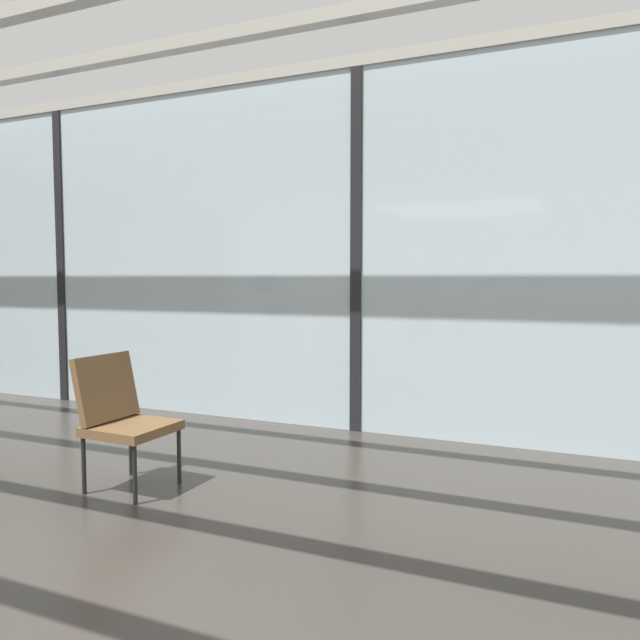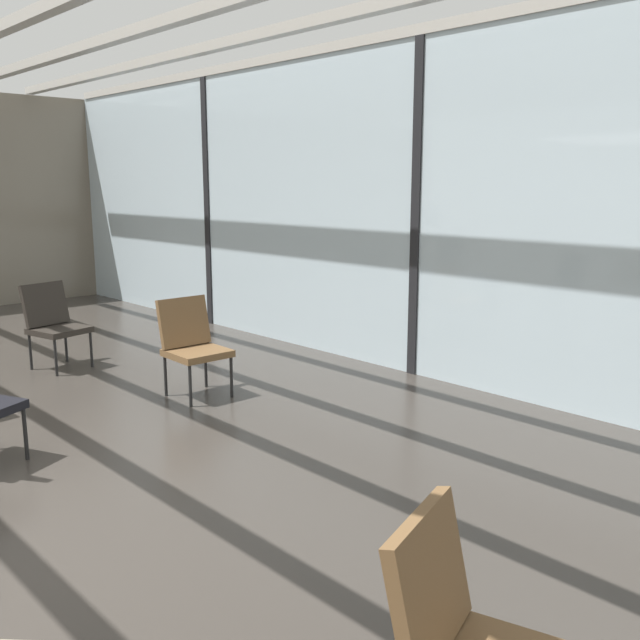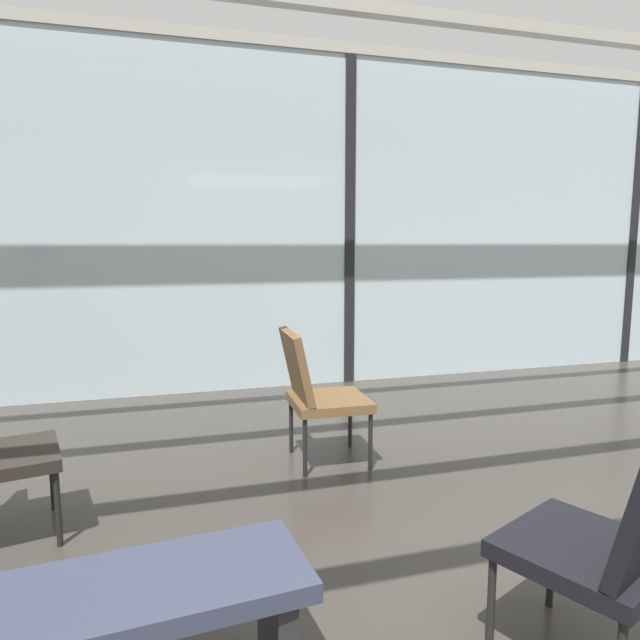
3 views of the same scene
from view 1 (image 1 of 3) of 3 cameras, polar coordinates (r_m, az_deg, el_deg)
glass_curtain_wall at (r=5.39m, az=3.60°, el=6.40°), size 14.00×0.08×3.20m
window_mullion_0 at (r=7.35m, az=-23.13°, el=5.44°), size 0.10×0.12×3.20m
window_mullion_1 at (r=5.39m, az=3.60°, el=6.40°), size 0.10×0.12×3.20m
parked_airplane at (r=9.22m, az=16.67°, el=6.63°), size 11.50×3.65×3.65m
lounge_chair_0 at (r=4.19m, az=-18.33°, el=-8.35°), size 0.54×0.50×0.87m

